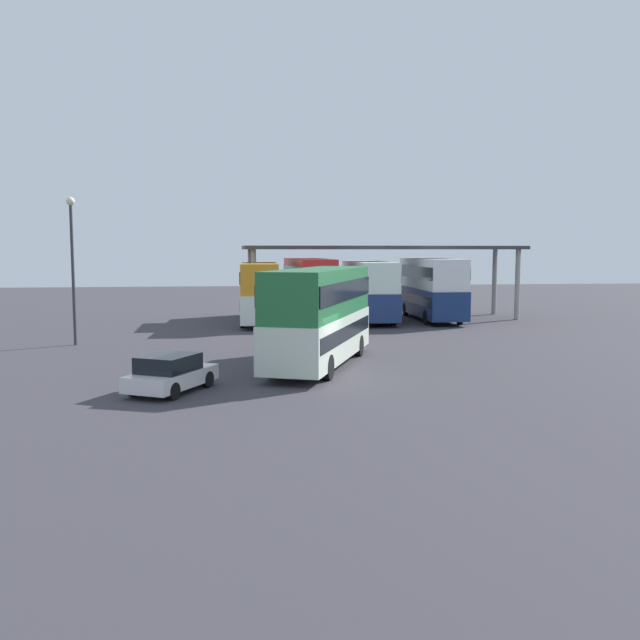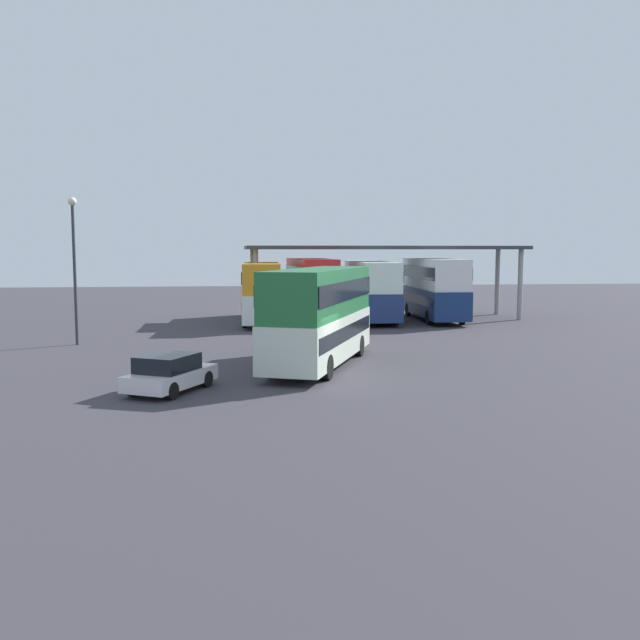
# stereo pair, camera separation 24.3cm
# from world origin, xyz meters

# --- Properties ---
(ground_plane) EXTENTS (140.00, 140.00, 0.00)m
(ground_plane) POSITION_xyz_m (0.00, 0.00, 0.00)
(ground_plane) COLOR #39363D
(double_decker_main) EXTENTS (6.00, 10.26, 4.21)m
(double_decker_main) POSITION_xyz_m (0.07, 3.27, 2.31)
(double_decker_main) COLOR silver
(double_decker_main) RESTS_ON ground_plane
(parked_hatchback) EXTENTS (3.26, 4.07, 1.35)m
(parked_hatchback) POSITION_xyz_m (-5.88, -1.57, 0.67)
(parked_hatchback) COLOR silver
(parked_hatchback) RESTS_ON ground_plane
(double_decker_near_canopy) EXTENTS (2.85, 11.33, 4.13)m
(double_decker_near_canopy) POSITION_xyz_m (-1.81, 21.81, 2.27)
(double_decker_near_canopy) COLOR white
(double_decker_near_canopy) RESTS_ON ground_plane
(double_decker_mid_row) EXTENTS (2.83, 10.84, 4.39)m
(double_decker_mid_row) POSITION_xyz_m (1.77, 22.83, 2.40)
(double_decker_mid_row) COLOR orange
(double_decker_mid_row) RESTS_ON ground_plane
(double_decker_far_right) EXTENTS (2.86, 10.48, 4.19)m
(double_decker_far_right) POSITION_xyz_m (5.95, 21.87, 2.30)
(double_decker_far_right) COLOR navy
(double_decker_far_right) RESTS_ON ground_plane
(double_decker_end_of_row) EXTENTS (2.82, 10.08, 4.39)m
(double_decker_end_of_row) POSITION_xyz_m (10.50, 21.73, 2.40)
(double_decker_end_of_row) COLOR navy
(double_decker_end_of_row) RESTS_ON ground_plane
(depot_canopy) EXTENTS (20.24, 5.79, 5.30)m
(depot_canopy) POSITION_xyz_m (7.19, 23.00, 4.94)
(depot_canopy) COLOR #33353A
(depot_canopy) RESTS_ON ground_plane
(lamppost_tall) EXTENTS (0.44, 0.44, 7.74)m
(lamppost_tall) POSITION_xyz_m (-11.94, 11.40, 4.88)
(lamppost_tall) COLOR #33353A
(lamppost_tall) RESTS_ON ground_plane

